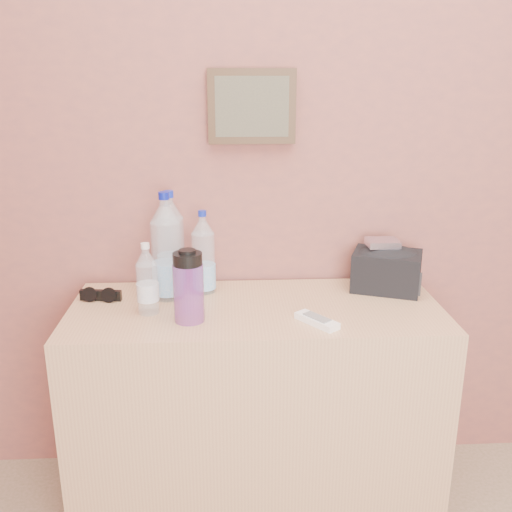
{
  "coord_description": "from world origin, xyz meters",
  "views": [
    {
      "loc": [
        -0.4,
        -0.03,
        1.5
      ],
      "look_at": [
        -0.31,
        1.71,
        0.95
      ],
      "focal_mm": 40.0,
      "sensor_mm": 36.0,
      "label": 1
    }
  ],
  "objects_px": {
    "pet_large_a": "(167,252)",
    "foil_packet": "(382,243)",
    "sunglasses": "(101,295)",
    "nalgene_bottle": "(188,286)",
    "ac_remote": "(317,321)",
    "dresser": "(256,408)",
    "pet_large_b": "(171,245)",
    "pet_large_c": "(203,256)",
    "toiletry_bag": "(387,268)",
    "pet_small": "(147,283)"
  },
  "relations": [
    {
      "from": "dresser",
      "to": "pet_large_b",
      "type": "distance_m",
      "value": 0.65
    },
    {
      "from": "pet_large_c",
      "to": "toiletry_bag",
      "type": "xyz_separation_m",
      "value": [
        0.65,
        -0.02,
        -0.05
      ]
    },
    {
      "from": "pet_large_a",
      "to": "pet_large_b",
      "type": "xyz_separation_m",
      "value": [
        0.01,
        0.1,
        -0.01
      ]
    },
    {
      "from": "dresser",
      "to": "sunglasses",
      "type": "xyz_separation_m",
      "value": [
        -0.52,
        0.08,
        0.4
      ]
    },
    {
      "from": "nalgene_bottle",
      "to": "ac_remote",
      "type": "distance_m",
      "value": 0.41
    },
    {
      "from": "dresser",
      "to": "pet_small",
      "type": "distance_m",
      "value": 0.6
    },
    {
      "from": "dresser",
      "to": "pet_large_a",
      "type": "relative_size",
      "value": 3.34
    },
    {
      "from": "ac_remote",
      "to": "dresser",
      "type": "bearing_deg",
      "value": -166.79
    },
    {
      "from": "pet_large_a",
      "to": "toiletry_bag",
      "type": "relative_size",
      "value": 1.59
    },
    {
      "from": "ac_remote",
      "to": "foil_packet",
      "type": "relative_size",
      "value": 1.37
    },
    {
      "from": "dresser",
      "to": "pet_large_c",
      "type": "distance_m",
      "value": 0.56
    },
    {
      "from": "pet_large_a",
      "to": "pet_large_b",
      "type": "height_order",
      "value": "pet_large_a"
    },
    {
      "from": "sunglasses",
      "to": "pet_large_a",
      "type": "bearing_deg",
      "value": 11.72
    },
    {
      "from": "nalgene_bottle",
      "to": "ac_remote",
      "type": "bearing_deg",
      "value": -6.8
    },
    {
      "from": "nalgene_bottle",
      "to": "toiletry_bag",
      "type": "distance_m",
      "value": 0.73
    },
    {
      "from": "toiletry_bag",
      "to": "ac_remote",
      "type": "bearing_deg",
      "value": -115.0
    },
    {
      "from": "pet_large_b",
      "to": "pet_large_c",
      "type": "height_order",
      "value": "pet_large_b"
    },
    {
      "from": "sunglasses",
      "to": "toiletry_bag",
      "type": "bearing_deg",
      "value": 10.38
    },
    {
      "from": "toiletry_bag",
      "to": "pet_small",
      "type": "bearing_deg",
      "value": -147.69
    },
    {
      "from": "pet_large_a",
      "to": "dresser",
      "type": "bearing_deg",
      "value": -18.84
    },
    {
      "from": "pet_large_b",
      "to": "toiletry_bag",
      "type": "height_order",
      "value": "pet_large_b"
    },
    {
      "from": "toiletry_bag",
      "to": "foil_packet",
      "type": "xyz_separation_m",
      "value": [
        -0.02,
        0.02,
        0.09
      ]
    },
    {
      "from": "sunglasses",
      "to": "dresser",
      "type": "bearing_deg",
      "value": -1.69
    },
    {
      "from": "pet_large_c",
      "to": "pet_small",
      "type": "distance_m",
      "value": 0.25
    },
    {
      "from": "toiletry_bag",
      "to": "pet_large_b",
      "type": "bearing_deg",
      "value": -164.29
    },
    {
      "from": "sunglasses",
      "to": "foil_packet",
      "type": "relative_size",
      "value": 1.29
    },
    {
      "from": "nalgene_bottle",
      "to": "sunglasses",
      "type": "bearing_deg",
      "value": 149.3
    },
    {
      "from": "ac_remote",
      "to": "foil_packet",
      "type": "distance_m",
      "value": 0.44
    },
    {
      "from": "pet_small",
      "to": "foil_packet",
      "type": "relative_size",
      "value": 2.12
    },
    {
      "from": "pet_large_c",
      "to": "nalgene_bottle",
      "type": "relative_size",
      "value": 1.27
    },
    {
      "from": "pet_large_c",
      "to": "sunglasses",
      "type": "bearing_deg",
      "value": -169.07
    },
    {
      "from": "dresser",
      "to": "pet_small",
      "type": "xyz_separation_m",
      "value": [
        -0.35,
        -0.03,
        0.49
      ]
    },
    {
      "from": "pet_small",
      "to": "nalgene_bottle",
      "type": "relative_size",
      "value": 1.01
    },
    {
      "from": "pet_large_c",
      "to": "ac_remote",
      "type": "xyz_separation_m",
      "value": [
        0.36,
        -0.3,
        -0.12
      ]
    },
    {
      "from": "nalgene_bottle",
      "to": "ac_remote",
      "type": "relative_size",
      "value": 1.53
    },
    {
      "from": "pet_small",
      "to": "sunglasses",
      "type": "xyz_separation_m",
      "value": [
        -0.18,
        0.12,
        -0.08
      ]
    },
    {
      "from": "foil_packet",
      "to": "pet_small",
      "type": "bearing_deg",
      "value": -167.17
    },
    {
      "from": "foil_packet",
      "to": "dresser",
      "type": "bearing_deg",
      "value": -161.59
    },
    {
      "from": "dresser",
      "to": "ac_remote",
      "type": "relative_size",
      "value": 8.16
    },
    {
      "from": "pet_large_a",
      "to": "foil_packet",
      "type": "relative_size",
      "value": 3.35
    },
    {
      "from": "toiletry_bag",
      "to": "pet_large_c",
      "type": "bearing_deg",
      "value": -160.6
    },
    {
      "from": "dresser",
      "to": "pet_small",
      "type": "height_order",
      "value": "pet_small"
    },
    {
      "from": "toiletry_bag",
      "to": "pet_large_a",
      "type": "bearing_deg",
      "value": -156.63
    },
    {
      "from": "sunglasses",
      "to": "ac_remote",
      "type": "relative_size",
      "value": 0.94
    },
    {
      "from": "dresser",
      "to": "ac_remote",
      "type": "distance_m",
      "value": 0.46
    },
    {
      "from": "pet_small",
      "to": "ac_remote",
      "type": "height_order",
      "value": "pet_small"
    },
    {
      "from": "sunglasses",
      "to": "foil_packet",
      "type": "xyz_separation_m",
      "value": [
        0.98,
        0.07,
        0.15
      ]
    },
    {
      "from": "pet_large_a",
      "to": "pet_small",
      "type": "bearing_deg",
      "value": -111.08
    },
    {
      "from": "pet_large_c",
      "to": "toiletry_bag",
      "type": "distance_m",
      "value": 0.65
    },
    {
      "from": "pet_large_a",
      "to": "nalgene_bottle",
      "type": "relative_size",
      "value": 1.59
    }
  ]
}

